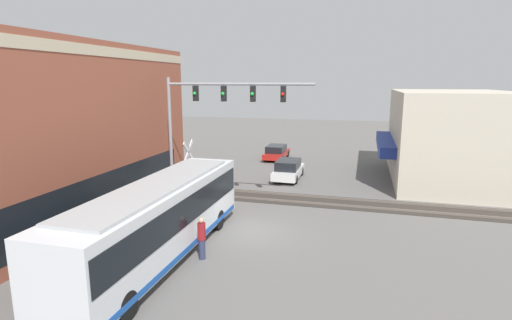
# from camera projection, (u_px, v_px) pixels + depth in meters

# --- Properties ---
(ground_plane) EXTENTS (120.00, 120.00, 0.00)m
(ground_plane) POSITION_uv_depth(u_px,v_px,m) (250.00, 231.00, 20.09)
(ground_plane) COLOR #605E5B
(brick_building) EXTENTS (19.74, 11.14, 9.44)m
(brick_building) POSITION_uv_depth(u_px,v_px,m) (6.00, 133.00, 21.11)
(brick_building) COLOR brown
(brick_building) RESTS_ON ground
(shop_building) EXTENTS (13.43, 9.15, 6.71)m
(shop_building) POSITION_uv_depth(u_px,v_px,m) (448.00, 136.00, 30.12)
(shop_building) COLOR beige
(shop_building) RESTS_ON ground
(city_bus) EXTENTS (12.23, 2.59, 3.31)m
(city_bus) POSITION_uv_depth(u_px,v_px,m) (159.00, 218.00, 16.61)
(city_bus) COLOR silver
(city_bus) RESTS_ON ground
(traffic_signal_gantry) EXTENTS (0.42, 8.93, 7.66)m
(traffic_signal_gantry) POSITION_uv_depth(u_px,v_px,m) (213.00, 109.00, 23.56)
(traffic_signal_gantry) COLOR gray
(traffic_signal_gantry) RESTS_ON ground
(crossing_signal) EXTENTS (1.41, 1.18, 3.81)m
(crossing_signal) POSITION_uv_depth(u_px,v_px,m) (189.00, 164.00, 25.00)
(crossing_signal) COLOR gray
(crossing_signal) RESTS_ON ground
(rail_track_near) EXTENTS (2.60, 60.00, 0.15)m
(rail_track_near) POSITION_uv_depth(u_px,v_px,m) (276.00, 198.00, 25.76)
(rail_track_near) COLOR #332D28
(rail_track_near) RESTS_ON ground
(parked_car_white) EXTENTS (4.56, 1.82, 1.52)m
(parked_car_white) POSITION_uv_depth(u_px,v_px,m) (288.00, 170.00, 30.67)
(parked_car_white) COLOR silver
(parked_car_white) RESTS_ON ground
(parked_car_red) EXTENTS (4.52, 1.82, 1.37)m
(parked_car_red) POSITION_uv_depth(u_px,v_px,m) (276.00, 153.00, 38.52)
(parked_car_red) COLOR #B21E19
(parked_car_red) RESTS_ON ground
(pedestrian_at_crossing) EXTENTS (0.34, 0.34, 1.76)m
(pedestrian_at_crossing) POSITION_uv_depth(u_px,v_px,m) (197.00, 185.00, 25.48)
(pedestrian_at_crossing) COLOR #473828
(pedestrian_at_crossing) RESTS_ON ground
(pedestrian_near_bus) EXTENTS (0.34, 0.34, 1.84)m
(pedestrian_near_bus) POSITION_uv_depth(u_px,v_px,m) (202.00, 238.00, 16.80)
(pedestrian_near_bus) COLOR #2D3351
(pedestrian_near_bus) RESTS_ON ground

